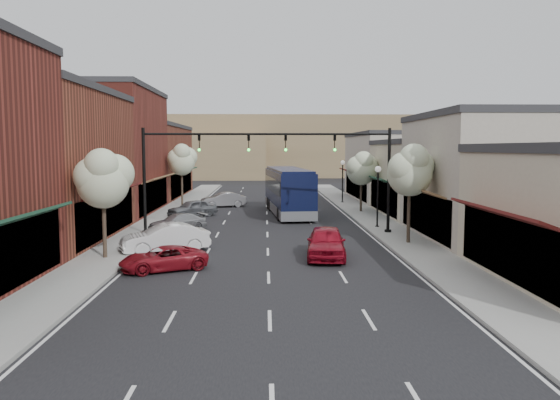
{
  "coord_description": "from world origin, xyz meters",
  "views": [
    {
      "loc": [
        -0.14,
        -27.6,
        5.7
      ],
      "look_at": [
        0.86,
        9.01,
        2.2
      ],
      "focal_mm": 35.0,
      "sensor_mm": 36.0,
      "label": 1
    }
  ],
  "objects": [
    {
      "name": "coach_bus",
      "position": [
        1.85,
        19.24,
        2.04
      ],
      "size": [
        3.94,
        13.09,
        3.94
      ],
      "rotation": [
        0.0,
        0.0,
        0.09
      ],
      "color": "black",
      "rests_on": "ground"
    },
    {
      "name": "signal_mast_left",
      "position": [
        -5.62,
        8.0,
        4.62
      ],
      "size": [
        8.22,
        0.46,
        7.0
      ],
      "color": "black",
      "rests_on": "ground"
    },
    {
      "name": "ground",
      "position": [
        0.0,
        0.0,
        0.0
      ],
      "size": [
        160.0,
        160.0,
        0.0
      ],
      "primitive_type": "plane",
      "color": "black",
      "rests_on": "ground"
    },
    {
      "name": "tree_right_near",
      "position": [
        8.35,
        3.94,
        4.45
      ],
      "size": [
        2.85,
        2.65,
        5.95
      ],
      "color": "#47382B",
      "rests_on": "ground"
    },
    {
      "name": "parked_car_e",
      "position": [
        -4.2,
        25.01,
        0.71
      ],
      "size": [
        4.58,
        2.67,
        1.43
      ],
      "primitive_type": "imported",
      "rotation": [
        0.0,
        0.0,
        -1.28
      ],
      "color": "#9D9DA2",
      "rests_on": "ground"
    },
    {
      "name": "bldg_left_midfar",
      "position": [
        -14.24,
        20.0,
        5.4
      ],
      "size": [
        10.14,
        14.1,
        10.9
      ],
      "color": "maroon",
      "rests_on": "ground"
    },
    {
      "name": "parked_car_a",
      "position": [
        -4.9,
        -2.43,
        0.56
      ],
      "size": [
        4.45,
        3.38,
        1.12
      ],
      "primitive_type": "imported",
      "rotation": [
        0.0,
        0.0,
        -1.14
      ],
      "color": "maroon",
      "rests_on": "ground"
    },
    {
      "name": "tree_left_near",
      "position": [
        -8.25,
        -0.06,
        4.22
      ],
      "size": [
        2.85,
        2.65,
        5.69
      ],
      "color": "#47382B",
      "rests_on": "ground"
    },
    {
      "name": "bldg_right_midfar",
      "position": [
        13.7,
        18.0,
        3.17
      ],
      "size": [
        9.14,
        12.1,
        6.4
      ],
      "color": "beige",
      "rests_on": "ground"
    },
    {
      "name": "signal_mast_right",
      "position": [
        5.62,
        8.0,
        4.62
      ],
      "size": [
        8.22,
        0.46,
        7.0
      ],
      "color": "black",
      "rests_on": "ground"
    },
    {
      "name": "curb_left",
      "position": [
        -7.0,
        18.5,
        0.07
      ],
      "size": [
        0.25,
        73.0,
        0.17
      ],
      "primitive_type": "cube",
      "color": "gray",
      "rests_on": "ground"
    },
    {
      "name": "bldg_right_far",
      "position": [
        13.71,
        32.0,
        3.66
      ],
      "size": [
        9.14,
        16.1,
        7.4
      ],
      "color": "#B1A798",
      "rests_on": "ground"
    },
    {
      "name": "bldg_left_far",
      "position": [
        -14.22,
        36.0,
        4.16
      ],
      "size": [
        10.14,
        18.1,
        8.4
      ],
      "color": "brown",
      "rests_on": "ground"
    },
    {
      "name": "hill_near",
      "position": [
        -25.0,
        78.0,
        4.0
      ],
      "size": [
        50.0,
        20.0,
        8.0
      ],
      "primitive_type": "cube",
      "color": "#7A6647",
      "rests_on": "ground"
    },
    {
      "name": "bldg_left_midnear",
      "position": [
        -14.23,
        6.0,
        4.66
      ],
      "size": [
        10.14,
        14.1,
        9.4
      ],
      "color": "brown",
      "rests_on": "ground"
    },
    {
      "name": "lamp_post_far",
      "position": [
        7.8,
        28.0,
        3.01
      ],
      "size": [
        0.44,
        0.44,
        4.44
      ],
      "color": "black",
      "rests_on": "ground"
    },
    {
      "name": "lamp_post_near",
      "position": [
        7.8,
        10.5,
        3.01
      ],
      "size": [
        0.44,
        0.44,
        4.44
      ],
      "color": "black",
      "rests_on": "ground"
    },
    {
      "name": "parked_car_b",
      "position": [
        -5.63,
        2.07,
        0.78
      ],
      "size": [
        5.02,
        3.33,
        1.56
      ],
      "primitive_type": "imported",
      "rotation": [
        0.0,
        0.0,
        -1.18
      ],
      "color": "silver",
      "rests_on": "ground"
    },
    {
      "name": "curb_right",
      "position": [
        7.0,
        18.5,
        0.07
      ],
      "size": [
        0.25,
        73.0,
        0.17
      ],
      "primitive_type": "cube",
      "color": "gray",
      "rests_on": "ground"
    },
    {
      "name": "tree_right_far",
      "position": [
        8.35,
        19.94,
        3.99
      ],
      "size": [
        2.85,
        2.65,
        5.43
      ],
      "color": "#47382B",
      "rests_on": "ground"
    },
    {
      "name": "hill_far",
      "position": [
        0.0,
        90.0,
        6.0
      ],
      "size": [
        120.0,
        30.0,
        12.0
      ],
      "primitive_type": "cube",
      "color": "#7A6647",
      "rests_on": "ground"
    },
    {
      "name": "red_hatchback",
      "position": [
        3.01,
        0.23,
        0.82
      ],
      "size": [
        2.4,
        4.99,
        1.64
      ],
      "primitive_type": "imported",
      "rotation": [
        0.0,
        0.0,
        -0.1
      ],
      "color": "maroon",
      "rests_on": "ground"
    },
    {
      "name": "tree_left_far",
      "position": [
        -8.25,
        25.94,
        4.6
      ],
      "size": [
        2.85,
        2.65,
        6.13
      ],
      "color": "#47382B",
      "rests_on": "ground"
    },
    {
      "name": "bldg_right_midnear",
      "position": [
        13.72,
        6.0,
        3.91
      ],
      "size": [
        9.14,
        12.1,
        7.9
      ],
      "color": "#B1A798",
      "rests_on": "ground"
    },
    {
      "name": "sidewalk_left",
      "position": [
        -8.4,
        18.5,
        0.07
      ],
      "size": [
        2.8,
        73.0,
        0.15
      ],
      "primitive_type": "cube",
      "color": "gray",
      "rests_on": "ground"
    },
    {
      "name": "parked_car_c",
      "position": [
        -6.2,
        9.79,
        0.59
      ],
      "size": [
        4.34,
        3.54,
        1.18
      ],
      "primitive_type": "imported",
      "rotation": [
        0.0,
        0.0,
        -1.02
      ],
      "color": "gray",
      "rests_on": "ground"
    },
    {
      "name": "parked_car_d",
      "position": [
        -6.2,
        17.53,
        0.72
      ],
      "size": [
        4.34,
        3.94,
        1.43
      ],
      "primitive_type": "imported",
      "rotation": [
        0.0,
        0.0,
        -0.9
      ],
      "color": "slate",
      "rests_on": "ground"
    },
    {
      "name": "sidewalk_right",
      "position": [
        8.4,
        18.5,
        0.07
      ],
      "size": [
        2.8,
        73.0,
        0.15
      ],
      "primitive_type": "cube",
      "color": "gray",
      "rests_on": "ground"
    }
  ]
}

